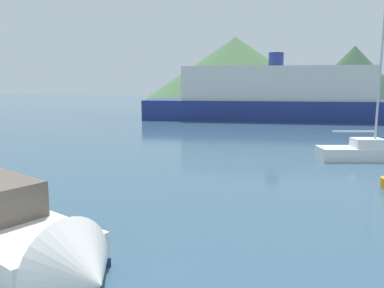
{
  "coord_description": "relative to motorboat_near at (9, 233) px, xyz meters",
  "views": [
    {
      "loc": [
        5.33,
        -3.7,
        4.21
      ],
      "look_at": [
        -0.74,
        14.0,
        1.2
      ],
      "focal_mm": 35.0,
      "sensor_mm": 36.0,
      "label": 1
    }
  ],
  "objects": [
    {
      "name": "sailboat_inner",
      "position": [
        9.75,
        15.83,
        -0.03
      ],
      "size": [
        5.57,
        3.27,
        10.21
      ],
      "rotation": [
        0.0,
        0.0,
        0.34
      ],
      "color": "white",
      "rests_on": "ground_plane"
    },
    {
      "name": "ferry_distant",
      "position": [
        1.96,
        38.55,
        2.17
      ],
      "size": [
        31.44,
        11.97,
        7.81
      ],
      "rotation": [
        0.0,
        0.0,
        0.17
      ],
      "color": "navy",
      "rests_on": "ground_plane"
    },
    {
      "name": "motorboat_near",
      "position": [
        0.0,
        0.0,
        0.0
      ],
      "size": [
        7.74,
        4.52,
        2.43
      ],
      "rotation": [
        0.0,
        0.0,
        -0.33
      ],
      "color": "white",
      "rests_on": "ground_plane"
    },
    {
      "name": "hill_central",
      "position": [
        14.1,
        90.61,
        5.98
      ],
      "size": [
        24.35,
        24.35,
        13.09
      ],
      "color": "#38563D",
      "rests_on": "ground_plane"
    },
    {
      "name": "hill_west",
      "position": [
        -15.55,
        95.55,
        7.84
      ],
      "size": [
        49.8,
        49.8,
        16.8
      ],
      "color": "#476B42",
      "rests_on": "ground_plane"
    }
  ]
}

